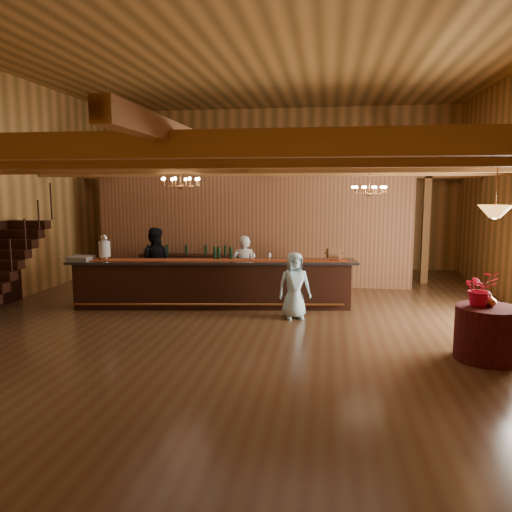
# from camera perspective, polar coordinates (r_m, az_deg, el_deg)

# --- Properties ---
(floor) EXTENTS (14.00, 14.00, 0.00)m
(floor) POSITION_cam_1_polar(r_m,az_deg,el_deg) (11.02, -0.82, -6.78)
(floor) COLOR #533821
(floor) RESTS_ON ground
(ceiling) EXTENTS (14.00, 14.00, 0.00)m
(ceiling) POSITION_cam_1_polar(r_m,az_deg,el_deg) (11.02, -0.88, 22.12)
(ceiling) COLOR #A67334
(ceiling) RESTS_ON wall_back
(wall_back) EXTENTS (12.00, 0.10, 5.50)m
(wall_back) POSITION_cam_1_polar(r_m,az_deg,el_deg) (17.62, 2.79, 7.66)
(wall_back) COLOR #C18745
(wall_back) RESTS_ON floor
(wall_front) EXTENTS (12.00, 0.10, 5.50)m
(wall_front) POSITION_cam_1_polar(r_m,az_deg,el_deg) (3.92, -17.40, 7.33)
(wall_front) COLOR #C18745
(wall_front) RESTS_ON floor
(beam_grid) EXTENTS (11.90, 13.90, 0.39)m
(beam_grid) POSITION_cam_1_polar(r_m,az_deg,el_deg) (11.19, -0.43, 10.19)
(beam_grid) COLOR brown
(beam_grid) RESTS_ON wall_left
(support_posts) EXTENTS (9.20, 10.20, 3.20)m
(support_posts) POSITION_cam_1_polar(r_m,az_deg,el_deg) (10.25, -1.28, 1.22)
(support_posts) COLOR brown
(support_posts) RESTS_ON floor
(partition_wall) EXTENTS (9.00, 0.18, 3.10)m
(partition_wall) POSITION_cam_1_polar(r_m,az_deg,el_deg) (14.26, -0.59, 2.84)
(partition_wall) COLOR brown
(partition_wall) RESTS_ON floor
(backroom_boxes) EXTENTS (4.10, 0.60, 1.10)m
(backroom_boxes) POSITION_cam_1_polar(r_m,az_deg,el_deg) (16.31, 1.21, -0.16)
(backroom_boxes) COLOR black
(backroom_boxes) RESTS_ON floor
(tasting_bar) EXTENTS (6.70, 1.72, 1.12)m
(tasting_bar) POSITION_cam_1_polar(r_m,az_deg,el_deg) (11.70, -4.93, -3.14)
(tasting_bar) COLOR black
(tasting_bar) RESTS_ON floor
(beverage_dispenser) EXTENTS (0.26, 0.26, 0.60)m
(beverage_dispenser) POSITION_cam_1_polar(r_m,az_deg,el_deg) (12.13, -16.93, 0.92)
(beverage_dispenser) COLOR silver
(beverage_dispenser) RESTS_ON tasting_bar
(glass_rack_tray) EXTENTS (0.50, 0.50, 0.10)m
(glass_rack_tray) POSITION_cam_1_polar(r_m,az_deg,el_deg) (12.22, -19.37, -0.25)
(glass_rack_tray) COLOR gray
(glass_rack_tray) RESTS_ON tasting_bar
(raffle_drum) EXTENTS (0.34, 0.24, 0.30)m
(raffle_drum) POSITION_cam_1_polar(r_m,az_deg,el_deg) (11.60, 8.86, 0.32)
(raffle_drum) COLOR brown
(raffle_drum) RESTS_ON tasting_bar
(bar_bottle_0) EXTENTS (0.07, 0.07, 0.30)m
(bar_bottle_0) POSITION_cam_1_polar(r_m,az_deg,el_deg) (11.71, -4.74, 0.32)
(bar_bottle_0) COLOR black
(bar_bottle_0) RESTS_ON tasting_bar
(bar_bottle_1) EXTENTS (0.07, 0.07, 0.30)m
(bar_bottle_1) POSITION_cam_1_polar(r_m,az_deg,el_deg) (11.70, -4.28, 0.32)
(bar_bottle_1) COLOR black
(bar_bottle_1) RESTS_ON tasting_bar
(bar_bottle_2) EXTENTS (0.07, 0.07, 0.30)m
(bar_bottle_2) POSITION_cam_1_polar(r_m,az_deg,el_deg) (11.68, -2.88, 0.32)
(bar_bottle_2) COLOR black
(bar_bottle_2) RESTS_ON tasting_bar
(backbar_shelf) EXTENTS (3.24, 0.66, 0.91)m
(backbar_shelf) POSITION_cam_1_polar(r_m,az_deg,el_deg) (14.25, -6.84, -1.66)
(backbar_shelf) COLOR black
(backbar_shelf) RESTS_ON floor
(round_table) EXTENTS (1.01, 1.01, 0.87)m
(round_table) POSITION_cam_1_polar(r_m,az_deg,el_deg) (8.96, 24.92, -8.02)
(round_table) COLOR #4E1014
(round_table) RESTS_ON floor
(chandelier_left) EXTENTS (0.80, 0.80, 0.45)m
(chandelier_left) POSITION_cam_1_polar(r_m,az_deg,el_deg) (10.59, -8.61, 8.40)
(chandelier_left) COLOR #B9773F
(chandelier_left) RESTS_ON beam_grid
(chandelier_right) EXTENTS (0.80, 0.80, 0.62)m
(chandelier_right) POSITION_cam_1_polar(r_m,az_deg,el_deg) (12.22, 12.80, 7.42)
(chandelier_right) COLOR #B9773F
(chandelier_right) RESTS_ON beam_grid
(pendant_lamp) EXTENTS (0.52, 0.52, 0.90)m
(pendant_lamp) POSITION_cam_1_polar(r_m,az_deg,el_deg) (8.66, 25.65, 4.62)
(pendant_lamp) COLOR #B9773F
(pendant_lamp) RESTS_ON beam_grid
(bartender) EXTENTS (0.64, 0.47, 1.63)m
(bartender) POSITION_cam_1_polar(r_m,az_deg,el_deg) (12.23, -1.38, -1.44)
(bartender) COLOR silver
(bartender) RESTS_ON floor
(staff_second) EXTENTS (0.94, 0.78, 1.79)m
(staff_second) POSITION_cam_1_polar(r_m,az_deg,el_deg) (12.88, -11.54, -0.77)
(staff_second) COLOR black
(staff_second) RESTS_ON floor
(guest) EXTENTS (0.81, 0.66, 1.43)m
(guest) POSITION_cam_1_polar(r_m,az_deg,el_deg) (10.65, 4.41, -3.38)
(guest) COLOR #B0DCF1
(guest) RESTS_ON floor
(floor_plant) EXTENTS (0.80, 0.73, 1.21)m
(floor_plant) POSITION_cam_1_polar(r_m,az_deg,el_deg) (12.90, 7.95, -1.98)
(floor_plant) COLOR #205C21
(floor_plant) RESTS_ON floor
(table_flowers) EXTENTS (0.61, 0.56, 0.58)m
(table_flowers) POSITION_cam_1_polar(r_m,az_deg,el_deg) (8.79, 24.24, -3.40)
(table_flowers) COLOR red
(table_flowers) RESTS_ON round_table
(table_vase) EXTENTS (0.18, 0.18, 0.34)m
(table_vase) POSITION_cam_1_polar(r_m,az_deg,el_deg) (8.85, 25.17, -4.19)
(table_vase) COLOR #B9773F
(table_vase) RESTS_ON round_table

